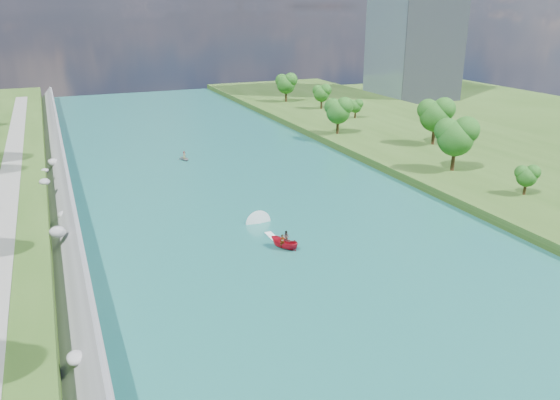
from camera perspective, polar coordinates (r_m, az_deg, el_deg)
name	(u,v)px	position (r m, az deg, el deg)	size (l,w,h in m)	color
ground	(306,258)	(64.64, 2.75, -6.03)	(260.00, 260.00, 0.00)	#2D5119
river_water	(249,204)	(81.68, -3.30, -0.40)	(55.00, 240.00, 0.10)	#185C5E
berm_east	(504,164)	(107.76, 22.34, 3.49)	(44.00, 240.00, 1.50)	#2D5119
riprap_bank	(63,221)	(75.81, -21.71, -2.02)	(4.70, 236.00, 4.52)	slate
riverside_path	(4,212)	(76.71, -26.85, -1.13)	(3.00, 200.00, 0.10)	gray
trees_east	(456,133)	(102.99, 17.88, 6.66)	(19.26, 137.79, 11.73)	#195216
motorboat	(279,238)	(67.99, -0.15, -3.99)	(3.60, 18.76, 2.03)	#B10E1F
raft	(184,158)	(106.48, -9.96, 4.35)	(2.46, 3.12, 1.66)	gray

